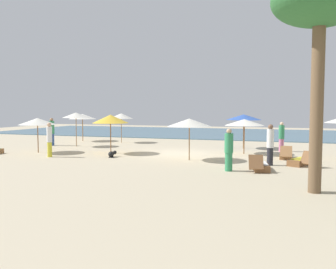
% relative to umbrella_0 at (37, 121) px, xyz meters
% --- Properties ---
extents(ground_plane, '(60.00, 60.00, 0.00)m').
position_rel_umbrella_0_xyz_m(ground_plane, '(7.91, 2.32, -1.82)').
color(ground_plane, '#BCAD8E').
extents(ocean_water, '(48.00, 16.00, 0.06)m').
position_rel_umbrella_0_xyz_m(ocean_water, '(7.91, 19.32, -1.79)').
color(ocean_water, '#476B7F').
rests_on(ocean_water, ground_plane).
extents(umbrella_0, '(2.13, 2.13, 2.01)m').
position_rel_umbrella_0_xyz_m(umbrella_0, '(0.00, 0.00, 0.00)').
color(umbrella_0, brown).
rests_on(umbrella_0, ground_plane).
extents(umbrella_1, '(1.80, 1.80, 2.29)m').
position_rel_umbrella_0_xyz_m(umbrella_1, '(0.19, 3.69, 0.29)').
color(umbrella_1, olive).
rests_on(umbrella_1, ground_plane).
extents(umbrella_2, '(1.78, 1.78, 2.20)m').
position_rel_umbrella_0_xyz_m(umbrella_2, '(1.86, 7.15, 0.17)').
color(umbrella_2, olive).
rests_on(umbrella_2, ground_plane).
extents(umbrella_3, '(2.22, 2.22, 2.07)m').
position_rel_umbrella_0_xyz_m(umbrella_3, '(9.12, -0.09, 0.06)').
color(umbrella_3, olive).
rests_on(umbrella_3, ground_plane).
extents(umbrella_4, '(2.06, 2.06, 2.21)m').
position_rel_umbrella_0_xyz_m(umbrella_4, '(4.15, 1.06, 0.16)').
color(umbrella_4, brown).
rests_on(umbrella_4, ground_plane).
extents(umbrella_5, '(2.23, 2.23, 2.19)m').
position_rel_umbrella_0_xyz_m(umbrella_5, '(11.03, 6.04, 0.19)').
color(umbrella_5, brown).
rests_on(umbrella_5, ground_plane).
extents(umbrella_6, '(2.23, 2.23, 1.97)m').
position_rel_umbrella_0_xyz_m(umbrella_6, '(11.40, 3.31, -0.03)').
color(umbrella_6, brown).
rests_on(umbrella_6, ground_plane).
extents(umbrella_7, '(2.12, 2.12, 2.13)m').
position_rel_umbrella_0_xyz_m(umbrella_7, '(-1.57, 7.31, 0.11)').
color(umbrella_7, olive).
rests_on(umbrella_7, ground_plane).
extents(lounger_0, '(1.25, 1.76, 0.71)m').
position_rel_umbrella_0_xyz_m(lounger_0, '(14.37, -0.06, -1.64)').
color(lounger_0, brown).
rests_on(lounger_0, ground_plane).
extents(lounger_1, '(0.89, 1.75, 0.72)m').
position_rel_umbrella_0_xyz_m(lounger_1, '(12.72, -2.06, -1.64)').
color(lounger_1, brown).
rests_on(lounger_1, ground_plane).
extents(lounger_2, '(0.61, 1.69, 0.70)m').
position_rel_umbrella_0_xyz_m(lounger_2, '(13.69, 2.12, -1.64)').
color(lounger_2, olive).
rests_on(lounger_2, ground_plane).
extents(person_0, '(0.46, 0.46, 1.77)m').
position_rel_umbrella_0_xyz_m(person_0, '(13.38, 5.10, -0.92)').
color(person_0, '#D17299').
rests_on(person_0, ground_plane).
extents(person_1, '(0.48, 0.48, 1.91)m').
position_rel_umbrella_0_xyz_m(person_1, '(-1.73, 3.64, -0.85)').
color(person_1, '#2D4C8C').
rests_on(person_1, ground_plane).
extents(person_2, '(0.30, 0.30, 1.83)m').
position_rel_umbrella_0_xyz_m(person_2, '(1.79, -1.34, -0.87)').
color(person_2, yellow).
rests_on(person_2, ground_plane).
extents(person_3, '(0.49, 0.49, 1.76)m').
position_rel_umbrella_0_xyz_m(person_3, '(11.50, -2.60, -0.93)').
color(person_3, '#338C59').
rests_on(person_3, ground_plane).
extents(person_4, '(0.33, 0.33, 1.87)m').
position_rel_umbrella_0_xyz_m(person_4, '(13.03, -0.53, -0.86)').
color(person_4, '#26262D').
rests_on(person_4, ground_plane).
extents(palm_1, '(2.87, 2.87, 6.59)m').
position_rel_umbrella_0_xyz_m(palm_1, '(14.63, -5.58, 3.80)').
color(palm_1, brown).
rests_on(palm_1, ground_plane).
extents(dog, '(0.44, 0.71, 0.33)m').
position_rel_umbrella_0_xyz_m(dog, '(4.95, -0.37, -1.65)').
color(dog, black).
rests_on(dog, ground_plane).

